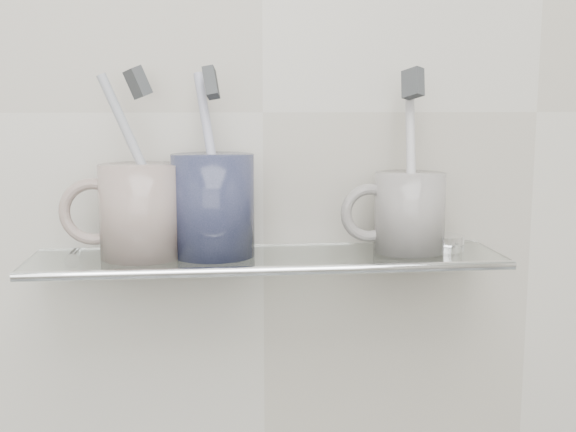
{
  "coord_description": "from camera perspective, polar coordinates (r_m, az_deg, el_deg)",
  "views": [
    {
      "loc": [
        -0.06,
        0.29,
        1.26
      ],
      "look_at": [
        0.02,
        1.04,
        1.14
      ],
      "focal_mm": 45.0,
      "sensor_mm": 36.0,
      "label": 1
    }
  ],
  "objects": [
    {
      "name": "wall_back",
      "position": [
        0.82,
        -2.01,
        8.18
      ],
      "size": [
        2.5,
        0.0,
        2.5
      ],
      "primitive_type": "plane",
      "rotation": [
        1.57,
        0.0,
        0.0
      ],
      "color": "beige",
      "rests_on": "ground"
    },
    {
      "name": "shelf_glass",
      "position": [
        0.77,
        -1.62,
        -3.39
      ],
      "size": [
        0.5,
        0.12,
        0.01
      ],
      "primitive_type": "cube",
      "color": "silver",
      "rests_on": "wall_back"
    },
    {
      "name": "shelf_rail",
      "position": [
        0.72,
        -1.28,
        -4.34
      ],
      "size": [
        0.5,
        0.01,
        0.01
      ],
      "primitive_type": "cylinder",
      "rotation": [
        0.0,
        1.57,
        0.0
      ],
      "color": "silver",
      "rests_on": "shelf_glass"
    },
    {
      "name": "bracket_left",
      "position": [
        0.83,
        -16.49,
        -3.63
      ],
      "size": [
        0.02,
        0.03,
        0.02
      ],
      "primitive_type": "cylinder",
      "rotation": [
        1.57,
        0.0,
        0.0
      ],
      "color": "silver",
      "rests_on": "wall_back"
    },
    {
      "name": "bracket_right",
      "position": [
        0.86,
        12.25,
        -3.06
      ],
      "size": [
        0.02,
        0.03,
        0.02
      ],
      "primitive_type": "cylinder",
      "rotation": [
        1.57,
        0.0,
        0.0
      ],
      "color": "silver",
      "rests_on": "wall_back"
    },
    {
      "name": "mug_left",
      "position": [
        0.77,
        -11.48,
        0.39
      ],
      "size": [
        0.11,
        0.11,
        0.1
      ],
      "primitive_type": "cylinder",
      "rotation": [
        0.0,
        0.0,
        0.33
      ],
      "color": "silver",
      "rests_on": "shelf_glass"
    },
    {
      "name": "mug_left_handle",
      "position": [
        0.77,
        -15.15,
        0.33
      ],
      "size": [
        0.07,
        0.01,
        0.07
      ],
      "primitive_type": "torus",
      "rotation": [
        1.57,
        0.0,
        0.0
      ],
      "color": "silver",
      "rests_on": "mug_left"
    },
    {
      "name": "toothbrush_left",
      "position": [
        0.76,
        -11.6,
        4.27
      ],
      "size": [
        0.08,
        0.02,
        0.18
      ],
      "primitive_type": "cylinder",
      "rotation": [
        -0.17,
        -0.35,
        0.6
      ],
      "color": "#A2AAB9",
      "rests_on": "mug_left"
    },
    {
      "name": "bristles_left",
      "position": [
        0.76,
        -11.79,
        10.29
      ],
      "size": [
        0.03,
        0.03,
        0.04
      ],
      "primitive_type": "cube",
      "rotation": [
        -0.17,
        -0.35,
        0.6
      ],
      "color": "#393C3F",
      "rests_on": "toothbrush_left"
    },
    {
      "name": "mug_center",
      "position": [
        0.76,
        -5.94,
        0.85
      ],
      "size": [
        0.11,
        0.11,
        0.11
      ],
      "primitive_type": "cylinder",
      "rotation": [
        0.0,
        0.0,
        0.36
      ],
      "color": "#1C2238",
      "rests_on": "shelf_glass"
    },
    {
      "name": "mug_center_handle",
      "position": [
        0.77,
        -9.66,
        0.79
      ],
      "size": [
        0.08,
        0.01,
        0.08
      ],
      "primitive_type": "torus",
      "rotation": [
        1.57,
        0.0,
        0.0
      ],
      "color": "#1C2238",
      "rests_on": "mug_center"
    },
    {
      "name": "toothbrush_center",
      "position": [
        0.76,
        -6.0,
        4.38
      ],
      "size": [
        0.04,
        0.06,
        0.19
      ],
      "primitive_type": "cylinder",
      "rotation": [
        -0.26,
        -0.17,
        -0.09
      ],
      "color": "#A4A7CD",
      "rests_on": "mug_center"
    },
    {
      "name": "bristles_center",
      "position": [
        0.76,
        -6.1,
        10.43
      ],
      "size": [
        0.02,
        0.03,
        0.04
      ],
      "primitive_type": "cube",
      "rotation": [
        -0.26,
        -0.17,
        -0.09
      ],
      "color": "#393C3F",
      "rests_on": "toothbrush_center"
    },
    {
      "name": "mug_right",
      "position": [
        0.79,
        9.58,
        0.3
      ],
      "size": [
        0.1,
        0.1,
        0.09
      ],
      "primitive_type": "cylinder",
      "rotation": [
        0.0,
        0.0,
        0.37
      ],
      "color": "silver",
      "rests_on": "shelf_glass"
    },
    {
      "name": "mug_right_handle",
      "position": [
        0.78,
        6.46,
        0.25
      ],
      "size": [
        0.06,
        0.01,
        0.06
      ],
      "primitive_type": "torus",
      "rotation": [
        1.57,
        0.0,
        0.0
      ],
      "color": "silver",
      "rests_on": "mug_right"
    },
    {
      "name": "toothbrush_right",
      "position": [
        0.79,
        9.69,
        4.47
      ],
      "size": [
        0.02,
        0.07,
        0.19
      ],
      "primitive_type": "cylinder",
      "rotation": [
        -0.23,
        0.2,
        0.57
      ],
      "color": "beige",
      "rests_on": "mug_right"
    },
    {
      "name": "bristles_right",
      "position": [
        0.79,
        9.84,
        10.29
      ],
      "size": [
        0.02,
        0.03,
        0.04
      ],
      "primitive_type": "cube",
      "rotation": [
        -0.23,
        0.2,
        0.57
      ],
      "color": "#393C3F",
      "rests_on": "toothbrush_right"
    },
    {
      "name": "chrome_cap",
      "position": [
        0.81,
        12.34,
        -2.08
      ],
      "size": [
        0.04,
        0.04,
        0.02
      ],
      "primitive_type": "cylinder",
      "color": "silver",
      "rests_on": "shelf_glass"
    }
  ]
}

